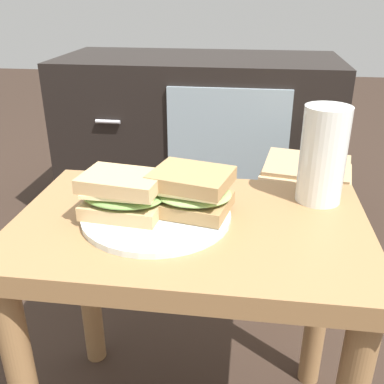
{
  "coord_description": "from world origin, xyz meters",
  "views": [
    {
      "loc": [
        0.09,
        -0.61,
        0.79
      ],
      "look_at": [
        0.0,
        0.0,
        0.51
      ],
      "focal_mm": 41.43,
      "sensor_mm": 36.0,
      "label": 1
    }
  ],
  "objects_px": {
    "sandwich_front": "(123,194)",
    "tv_cabinet": "(198,138)",
    "plate": "(157,214)",
    "sandwich_back": "(189,191)",
    "beer_glass": "(323,157)",
    "paper_bag": "(300,230)"
  },
  "relations": [
    {
      "from": "plate",
      "to": "tv_cabinet",
      "type": "bearing_deg",
      "value": 92.94
    },
    {
      "from": "tv_cabinet",
      "to": "beer_glass",
      "type": "height_order",
      "value": "beer_glass"
    },
    {
      "from": "tv_cabinet",
      "to": "beer_glass",
      "type": "distance_m",
      "value": 0.93
    },
    {
      "from": "tv_cabinet",
      "to": "sandwich_front",
      "type": "height_order",
      "value": "tv_cabinet"
    },
    {
      "from": "tv_cabinet",
      "to": "paper_bag",
      "type": "xyz_separation_m",
      "value": [
        0.34,
        -0.47,
        -0.1
      ]
    },
    {
      "from": "sandwich_back",
      "to": "sandwich_front",
      "type": "bearing_deg",
      "value": -166.38
    },
    {
      "from": "plate",
      "to": "beer_glass",
      "type": "distance_m",
      "value": 0.29
    },
    {
      "from": "tv_cabinet",
      "to": "sandwich_front",
      "type": "distance_m",
      "value": 0.98
    },
    {
      "from": "sandwich_front",
      "to": "sandwich_back",
      "type": "distance_m",
      "value": 0.1
    },
    {
      "from": "plate",
      "to": "sandwich_back",
      "type": "distance_m",
      "value": 0.06
    },
    {
      "from": "tv_cabinet",
      "to": "sandwich_front",
      "type": "bearing_deg",
      "value": -90.12
    },
    {
      "from": "tv_cabinet",
      "to": "plate",
      "type": "height_order",
      "value": "tv_cabinet"
    },
    {
      "from": "tv_cabinet",
      "to": "beer_glass",
      "type": "relative_size",
      "value": 5.85
    },
    {
      "from": "tv_cabinet",
      "to": "beer_glass",
      "type": "xyz_separation_m",
      "value": [
        0.31,
        -0.84,
        0.25
      ]
    },
    {
      "from": "plate",
      "to": "sandwich_back",
      "type": "height_order",
      "value": "sandwich_back"
    },
    {
      "from": "tv_cabinet",
      "to": "plate",
      "type": "bearing_deg",
      "value": -87.06
    },
    {
      "from": "plate",
      "to": "beer_glass",
      "type": "bearing_deg",
      "value": 21.14
    },
    {
      "from": "plate",
      "to": "paper_bag",
      "type": "xyz_separation_m",
      "value": [
        0.29,
        0.47,
        -0.27
      ]
    },
    {
      "from": "beer_glass",
      "to": "paper_bag",
      "type": "height_order",
      "value": "beer_glass"
    },
    {
      "from": "plate",
      "to": "beer_glass",
      "type": "xyz_separation_m",
      "value": [
        0.26,
        0.1,
        0.07
      ]
    },
    {
      "from": "tv_cabinet",
      "to": "sandwich_back",
      "type": "height_order",
      "value": "tv_cabinet"
    },
    {
      "from": "sandwich_front",
      "to": "tv_cabinet",
      "type": "bearing_deg",
      "value": 89.88
    }
  ]
}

